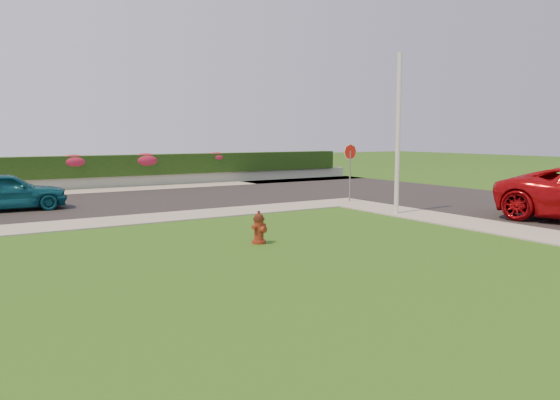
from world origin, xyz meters
TOP-DOWN VIEW (x-y plane):
  - ground at (0.00, 0.00)m, footprint 120.00×120.00m
  - street_right at (12.00, 4.00)m, footprint 8.00×32.00m
  - street_far at (-5.00, 14.00)m, footprint 26.00×8.00m
  - curb_corner at (7.00, 9.00)m, footprint 2.00×2.00m
  - sidewalk_beyond at (-1.00, 19.00)m, footprint 34.00×2.00m
  - retaining_wall at (-1.00, 20.50)m, footprint 34.00×0.40m
  - hedge at (-1.00, 20.60)m, footprint 32.00×0.90m
  - fire_hydrant at (-0.13, 3.52)m, footprint 0.44×0.41m
  - sedan_teal at (-4.98, 13.40)m, footprint 4.17×1.82m
  - utility_pole at (6.53, 5.50)m, footprint 0.16×0.16m
  - stop_sign at (7.31, 9.02)m, footprint 0.65×0.06m
  - flower_clump_d at (-1.16, 20.50)m, footprint 1.44×0.93m
  - flower_clump_e at (2.53, 20.50)m, footprint 1.55×1.00m
  - flower_clump_f at (6.76, 20.50)m, footprint 1.20×0.77m

SIDE VIEW (x-z plane):
  - ground at x=0.00m, z-range 0.00..0.00m
  - street_right at x=12.00m, z-range 0.00..0.04m
  - street_far at x=-5.00m, z-range 0.00..0.04m
  - curb_corner at x=7.00m, z-range 0.00..0.04m
  - sidewalk_beyond at x=-1.00m, z-range 0.00..0.04m
  - retaining_wall at x=-1.00m, z-range 0.00..0.60m
  - fire_hydrant at x=-0.13m, z-range -0.02..0.81m
  - sedan_teal at x=-4.98m, z-range 0.04..1.44m
  - hedge at x=-1.00m, z-range 0.60..1.70m
  - flower_clump_e at x=2.53m, z-range 1.01..1.78m
  - flower_clump_d at x=-1.16m, z-range 1.05..1.77m
  - flower_clump_f at x=6.76m, z-range 1.16..1.76m
  - stop_sign at x=7.31m, z-range 0.57..2.96m
  - utility_pole at x=6.53m, z-range 0.00..5.54m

